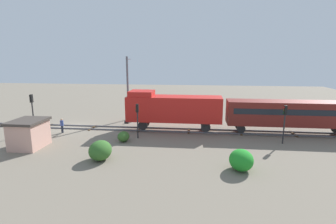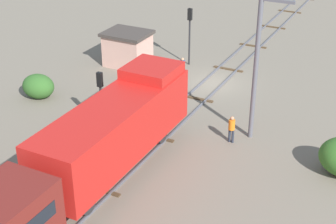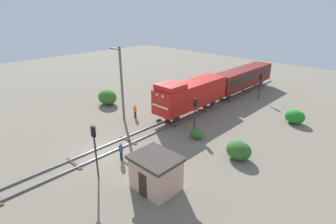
{
  "view_description": "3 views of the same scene",
  "coord_description": "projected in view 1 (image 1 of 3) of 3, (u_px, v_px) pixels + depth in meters",
  "views": [
    {
      "loc": [
        30.23,
        15.84,
        8.58
      ],
      "look_at": [
        0.15,
        12.46,
        2.3
      ],
      "focal_mm": 28.0,
      "sensor_mm": 36.0,
      "label": 1
    },
    {
      "loc": [
        -12.85,
        32.41,
        15.41
      ],
      "look_at": [
        -0.9,
        9.1,
        1.98
      ],
      "focal_mm": 55.0,
      "sensor_mm": 36.0,
      "label": 2
    },
    {
      "loc": [
        19.41,
        -11.47,
        12.75
      ],
      "look_at": [
        0.16,
        8.73,
        1.58
      ],
      "focal_mm": 28.0,
      "sensor_mm": 36.0,
      "label": 3
    }
  ],
  "objects": [
    {
      "name": "bush_near",
      "position": [
        241.0,
        160.0,
        20.25
      ],
      "size": [
        2.27,
        1.85,
        1.65
      ],
      "primitive_type": "ellipsoid",
      "color": "#208A26",
      "rests_on": "ground"
    },
    {
      "name": "worker_near_track",
      "position": [
        62.0,
        125.0,
        30.32
      ],
      "size": [
        0.38,
        0.38,
        1.7
      ],
      "rotation": [
        0.0,
        0.0,
        0.37
      ],
      "color": "#262B38",
      "rests_on": "ground"
    },
    {
      "name": "bush_mid",
      "position": [
        123.0,
        136.0,
        27.29
      ],
      "size": [
        1.48,
        1.21,
        1.08
      ],
      "primitive_type": "ellipsoid",
      "color": "#355F26",
      "rests_on": "ground"
    },
    {
      "name": "traffic_signal_far",
      "position": [
        285.0,
        117.0,
        26.14
      ],
      "size": [
        0.32,
        0.34,
        3.94
      ],
      "color": "#262628",
      "rests_on": "ground"
    },
    {
      "name": "bush_back",
      "position": [
        100.0,
        150.0,
        22.29
      ],
      "size": [
        2.32,
        1.9,
        1.69
      ],
      "primitive_type": "ellipsoid",
      "color": "#326226",
      "rests_on": "ground"
    },
    {
      "name": "catenary_mast",
      "position": [
        128.0,
        87.0,
        36.19
      ],
      "size": [
        1.94,
        0.28,
        8.77
      ],
      "color": "#595960",
      "rests_on": "ground"
    },
    {
      "name": "railway_track",
      "position": [
        70.0,
        127.0,
        32.88
      ],
      "size": [
        2.4,
        71.83,
        0.16
      ],
      "color": "#595960",
      "rests_on": "ground"
    },
    {
      "name": "relay_hut",
      "position": [
        29.0,
        133.0,
        25.34
      ],
      "size": [
        3.5,
        2.9,
        2.74
      ],
      "color": "#D19E8C",
      "rests_on": "ground"
    },
    {
      "name": "passenger_car_leading",
      "position": [
        290.0,
        113.0,
        29.51
      ],
      "size": [
        2.84,
        14.0,
        3.66
      ],
      "color": "maroon",
      "rests_on": "railway_track"
    },
    {
      "name": "locomotive",
      "position": [
        172.0,
        108.0,
        30.91
      ],
      "size": [
        2.9,
        11.6,
        4.6
      ],
      "color": "red",
      "rests_on": "railway_track"
    },
    {
      "name": "traffic_signal_near",
      "position": [
        32.0,
        107.0,
        29.42
      ],
      "size": [
        0.32,
        0.34,
        4.57
      ],
      "color": "#262628",
      "rests_on": "ground"
    },
    {
      "name": "bush_far",
      "position": [
        147.0,
        105.0,
        42.29
      ],
      "size": [
        2.89,
        2.37,
        2.1
      ],
      "primitive_type": "ellipsoid",
      "color": "#356C26",
      "rests_on": "ground"
    },
    {
      "name": "worker_by_signal",
      "position": [
        135.0,
        114.0,
        35.97
      ],
      "size": [
        0.38,
        0.38,
        1.7
      ],
      "rotation": [
        0.0,
        0.0,
        4.88
      ],
      "color": "#262B38",
      "rests_on": "ground"
    },
    {
      "name": "ground_plane",
      "position": [
        70.0,
        127.0,
        32.89
      ],
      "size": [
        107.74,
        107.74,
        0.0
      ],
      "primitive_type": "plane",
      "color": "#756B5B"
    },
    {
      "name": "traffic_signal_mid",
      "position": [
        137.0,
        114.0,
        28.01
      ],
      "size": [
        0.32,
        0.34,
        3.77
      ],
      "color": "#262628",
      "rests_on": "ground"
    }
  ]
}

